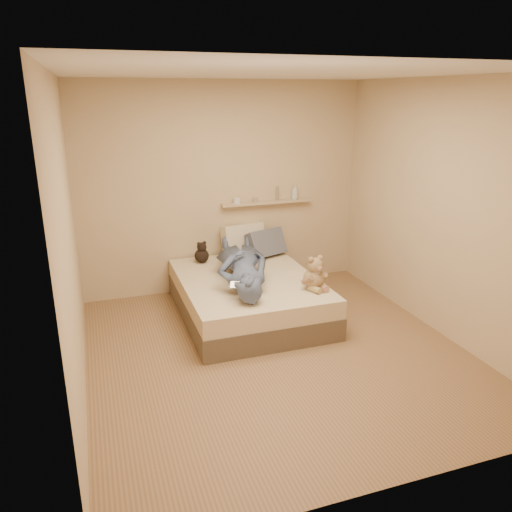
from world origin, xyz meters
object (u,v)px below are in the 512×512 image
object	(u,v)px
teddy_bear	(315,275)
wall_shelf	(267,202)
pillow_grey	(266,243)
dark_plush	(202,254)
person	(242,264)
bed	(248,297)
game_console	(239,285)
pillow_cream	(243,240)

from	to	relation	value
teddy_bear	wall_shelf	distance (m)	1.53
pillow_grey	wall_shelf	world-z (taller)	wall_shelf
dark_plush	person	world-z (taller)	person
bed	game_console	xyz separation A→B (m)	(-0.27, -0.55, 0.38)
pillow_cream	pillow_grey	distance (m)	0.30
pillow_cream	person	xyz separation A→B (m)	(-0.29, -0.87, -0.01)
pillow_grey	bed	bearing A→B (deg)	-124.11
bed	pillow_cream	world-z (taller)	pillow_cream
game_console	teddy_bear	bearing A→B (deg)	1.04
dark_plush	pillow_cream	xyz separation A→B (m)	(0.58, 0.13, 0.08)
game_console	pillow_cream	size ratio (longest dim) A/B	0.35
game_console	person	xyz separation A→B (m)	(0.19, 0.52, 0.03)
teddy_bear	wall_shelf	size ratio (longest dim) A/B	0.31
dark_plush	teddy_bear	bearing A→B (deg)	-52.85
game_console	pillow_grey	size ratio (longest dim) A/B	0.38
person	dark_plush	bearing A→B (deg)	-57.40
bed	wall_shelf	world-z (taller)	wall_shelf
dark_plush	wall_shelf	size ratio (longest dim) A/B	0.23
person	teddy_bear	bearing A→B (deg)	154.11
teddy_bear	person	distance (m)	0.83
game_console	pillow_cream	xyz separation A→B (m)	(0.48, 1.38, 0.04)
dark_plush	wall_shelf	bearing A→B (deg)	12.74
teddy_bear	dark_plush	world-z (taller)	teddy_bear
pillow_cream	person	size ratio (longest dim) A/B	0.35
pillow_cream	bed	bearing A→B (deg)	-103.94
bed	pillow_cream	distance (m)	0.96
bed	pillow_cream	size ratio (longest dim) A/B	3.45
game_console	person	size ratio (longest dim) A/B	0.12
pillow_cream	person	distance (m)	0.91
game_console	teddy_bear	size ratio (longest dim) A/B	0.51
person	pillow_cream	bearing A→B (deg)	-97.06
person	wall_shelf	xyz separation A→B (m)	(0.64, 0.95, 0.46)
bed	dark_plush	xyz separation A→B (m)	(-0.37, 0.70, 0.34)
game_console	wall_shelf	xyz separation A→B (m)	(0.82, 1.46, 0.49)
pillow_cream	wall_shelf	xyz separation A→B (m)	(0.34, 0.08, 0.45)
dark_plush	pillow_cream	bearing A→B (deg)	12.62
dark_plush	pillow_grey	xyz separation A→B (m)	(0.84, -0.01, 0.05)
bed	wall_shelf	bearing A→B (deg)	58.82
pillow_grey	person	world-z (taller)	person
pillow_grey	pillow_cream	bearing A→B (deg)	151.81
pillow_grey	person	distance (m)	0.91
teddy_bear	wall_shelf	bearing A→B (deg)	90.76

